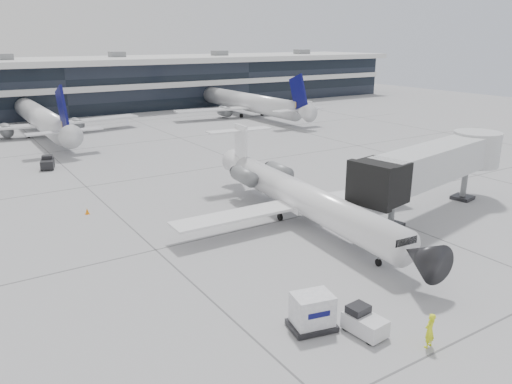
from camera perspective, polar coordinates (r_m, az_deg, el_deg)
ground at (r=43.20m, az=1.03°, el=-3.74°), size 220.00×220.00×0.00m
terminal at (r=118.16m, az=-22.00°, el=10.92°), size 170.00×22.00×10.00m
bg_jet_center at (r=91.03m, az=-23.18°, el=6.06°), size 32.00×40.00×9.60m
bg_jet_right at (r=105.07m, az=-1.08°, el=8.75°), size 32.00×40.00×9.60m
regional_jet at (r=43.33m, az=5.21°, el=-0.49°), size 23.56×29.43×6.79m
jet_bridge at (r=47.84m, az=20.28°, el=3.28°), size 20.48×7.35×6.59m
ramp_worker at (r=28.22m, az=19.23°, el=-14.72°), size 0.77×0.57×1.94m
baggage_tug at (r=28.60m, az=12.23°, el=-14.34°), size 1.57×2.43×1.48m
cargo_uld at (r=28.36m, az=6.45°, el=-13.47°), size 2.83×2.34×2.03m
traffic_cone at (r=48.16m, az=-18.74°, el=-2.09°), size 0.50×0.50×0.58m
far_tug at (r=66.56m, az=-22.72°, el=3.07°), size 2.08×2.78×1.58m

